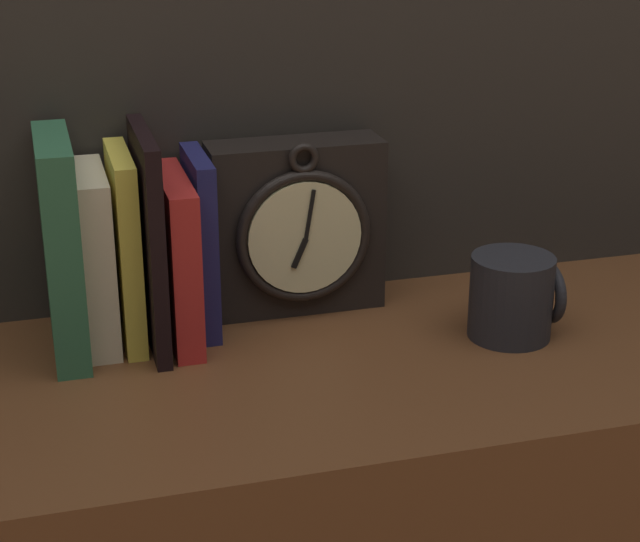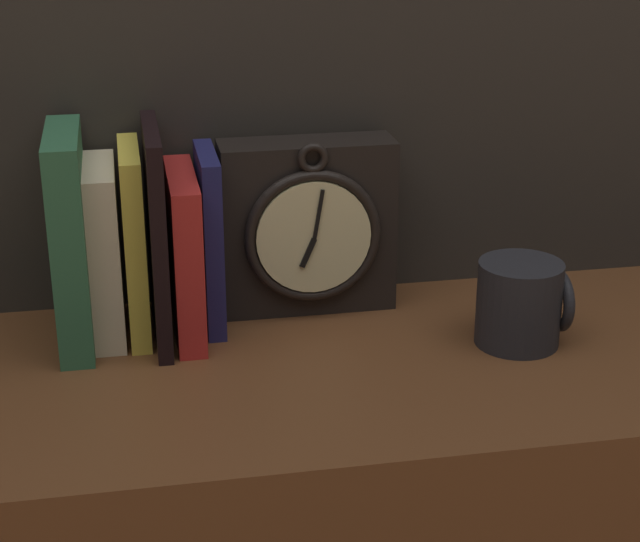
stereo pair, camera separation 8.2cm
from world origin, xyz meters
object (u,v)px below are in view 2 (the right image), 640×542
at_px(book_slot3_black, 157,234).
at_px(book_slot4_red, 185,254).
at_px(book_slot0_green, 70,239).
at_px(book_slot1_cream, 105,251).
at_px(clock, 308,227).
at_px(mug, 522,303).
at_px(book_slot5_navy, 210,239).
at_px(book_slot2_yellow, 134,242).

distance_m(book_slot3_black, book_slot4_red, 0.04).
relative_size(book_slot0_green, book_slot1_cream, 1.21).
distance_m(clock, mug, 0.25).
height_order(book_slot1_cream, mug, book_slot1_cream).
relative_size(book_slot1_cream, book_slot4_red, 1.06).
bearing_deg(book_slot3_black, book_slot5_navy, 21.40).
height_order(book_slot4_red, book_slot5_navy, book_slot5_navy).
bearing_deg(book_slot0_green, clock, 8.66).
xyz_separation_m(clock, book_slot3_black, (-0.17, -0.04, 0.02)).
distance_m(book_slot3_black, mug, 0.38).
xyz_separation_m(clock, book_slot5_navy, (-0.11, -0.02, -0.00)).
xyz_separation_m(book_slot1_cream, book_slot2_yellow, (0.03, -0.00, 0.01)).
distance_m(book_slot4_red, mug, 0.35).
bearing_deg(book_slot3_black, book_slot0_green, 177.83).
xyz_separation_m(book_slot0_green, book_slot3_black, (0.09, -0.00, 0.00)).
relative_size(book_slot4_red, book_slot5_navy, 0.92).
bearing_deg(book_slot3_black, mug, -14.13).
relative_size(book_slot2_yellow, book_slot3_black, 0.90).
height_order(book_slot1_cream, book_slot5_navy, book_slot5_navy).
relative_size(book_slot1_cream, book_slot3_black, 0.82).
distance_m(book_slot0_green, book_slot5_navy, 0.15).
bearing_deg(book_slot4_red, book_slot2_yellow, 168.06).
relative_size(book_slot4_red, mug, 1.86).
relative_size(book_slot1_cream, book_slot2_yellow, 0.92).
height_order(book_slot1_cream, book_slot4_red, book_slot1_cream).
relative_size(clock, book_slot4_red, 1.14).
height_order(clock, book_slot2_yellow, book_slot2_yellow).
height_order(clock, mug, clock).
xyz_separation_m(book_slot4_red, book_slot5_navy, (0.03, 0.02, 0.01)).
bearing_deg(book_slot2_yellow, mug, -15.31).
height_order(book_slot1_cream, book_slot2_yellow, book_slot2_yellow).
bearing_deg(book_slot1_cream, book_slot4_red, -8.28).
bearing_deg(clock, mug, -33.79).
bearing_deg(book_slot2_yellow, book_slot1_cream, 177.86).
height_order(book_slot0_green, book_slot2_yellow, book_slot0_green).
distance_m(book_slot0_green, book_slot1_cream, 0.04).
relative_size(book_slot0_green, mug, 2.38).
bearing_deg(book_slot0_green, book_slot3_black, -2.17).
bearing_deg(book_slot5_navy, book_slot3_black, -158.60).
bearing_deg(clock, book_slot4_red, -164.49).
distance_m(book_slot1_cream, mug, 0.44).
bearing_deg(book_slot3_black, book_slot2_yellow, 147.99).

